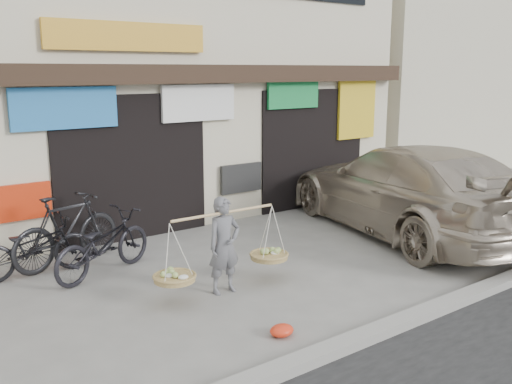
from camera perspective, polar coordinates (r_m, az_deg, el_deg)
ground at (r=8.21m, az=-1.35°, el=-10.28°), size 70.00×70.00×0.00m
kerb at (r=6.80m, az=8.80°, el=-14.86°), size 70.00×0.25×0.12m
shophouse_block at (r=13.35m, az=-18.02°, el=12.93°), size 14.00×6.32×7.00m
neighbor_east at (r=22.22m, az=17.25°, el=11.78°), size 12.00×7.00×6.40m
street_vendor at (r=8.12m, az=-3.19°, el=-5.79°), size 2.15×0.59×1.39m
bike_0 at (r=9.43m, az=-21.31°, el=-5.16°), size 1.78×0.68×0.92m
bike_1 at (r=9.72m, az=-18.39°, el=-3.62°), size 2.05×1.08×1.19m
bike_2 at (r=9.14m, az=-15.06°, el=-5.04°), size 2.00×1.31×0.99m
suv at (r=11.42m, az=14.86°, el=0.30°), size 3.75×6.38×1.73m
red_bag at (r=7.03m, az=2.59°, el=-13.66°), size 0.31×0.25×0.14m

